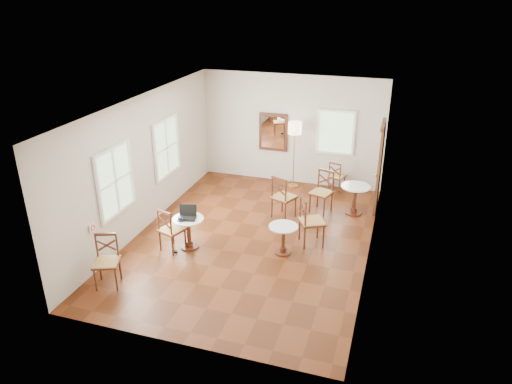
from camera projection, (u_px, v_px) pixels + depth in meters
The scene contains 17 objects.
ground at pixel (252, 239), 10.46m from camera, with size 7.00×7.00×0.00m, color #58250F.
room_shell at pixel (253, 153), 9.96m from camera, with size 5.02×7.02×3.01m.
cafe_table_near at pixel (189, 230), 9.96m from camera, with size 0.65×0.65×0.69m.
cafe_table_mid at pixel (283, 236), 9.76m from camera, with size 0.60×0.60×0.63m.
cafe_table_back at pixel (355, 196), 11.43m from camera, with size 0.69×0.69×0.73m.
chair_near_a at pixel (171, 230), 9.83m from camera, with size 0.57×0.57×0.97m.
chair_near_b at pixel (106, 261), 8.71m from camera, with size 0.59×0.59×0.99m.
chair_mid_a at pixel (283, 197), 11.22m from camera, with size 0.65×0.65×1.07m.
chair_mid_b at pixel (311, 221), 10.06m from camera, with size 0.68×0.68×1.09m.
chair_back_a at pixel (337, 176), 12.73m from camera, with size 0.49×0.49×0.84m.
chair_back_b at pixel (322, 192), 11.53m from camera, with size 0.60×0.60×1.04m.
floor_lamp at pixel (295, 132), 12.54m from camera, with size 0.35×0.35×1.82m.
laptop at pixel (188, 215), 9.86m from camera, with size 0.42×0.38×0.26m.
mouse at pixel (182, 216), 9.92m from camera, with size 0.10×0.06×0.04m, color black.
navy_mug at pixel (180, 219), 9.72m from camera, with size 0.12×0.08×0.09m.
water_glass at pixel (182, 220), 9.68m from camera, with size 0.06×0.06×0.10m, color white.
power_adapter at pixel (175, 252), 9.93m from camera, with size 0.10×0.06×0.04m, color black.
Camera 1 is at (2.84, -8.71, 5.16)m, focal length 33.41 mm.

